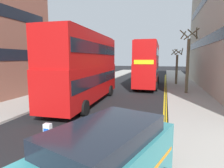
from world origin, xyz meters
TOP-DOWN VIEW (x-y plane):
  - sidewalk_right at (6.50, 16.00)m, footprint 4.00×80.00m
  - sidewalk_left at (-6.50, 16.00)m, footprint 4.00×80.00m
  - kerb_line_outer at (4.40, 14.00)m, footprint 0.10×56.00m
  - kerb_line_inner at (4.24, 14.00)m, footprint 0.10×56.00m
  - traffic_island at (0.00, 3.75)m, footprint 1.10×2.20m
  - keep_left_bollard at (0.00, 3.75)m, footprint 0.36×0.28m
  - double_decker_bus_away at (-2.02, 11.94)m, footprint 3.08×10.88m
  - double_decker_bus_oncoming at (2.01, 22.67)m, footprint 2.90×10.84m
  - street_tree_near at (6.39, 18.38)m, footprint 1.94×1.96m
  - street_tree_mid at (5.73, 25.32)m, footprint 1.50×1.48m

SIDE VIEW (x-z plane):
  - kerb_line_outer at x=4.40m, z-range 0.00..0.01m
  - kerb_line_inner at x=4.24m, z-range 0.00..0.01m
  - traffic_island at x=0.00m, z-range 0.00..0.10m
  - sidewalk_right at x=6.50m, z-range 0.00..0.14m
  - sidewalk_left at x=-6.50m, z-range 0.00..0.14m
  - keep_left_bollard at x=0.00m, z-range 0.05..1.16m
  - street_tree_mid at x=5.73m, z-range 0.16..5.06m
  - double_decker_bus_away at x=-2.02m, z-range 0.21..5.85m
  - double_decker_bus_oncoming at x=2.01m, z-range 0.21..5.85m
  - street_tree_near at x=6.39m, z-range 0.19..6.74m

